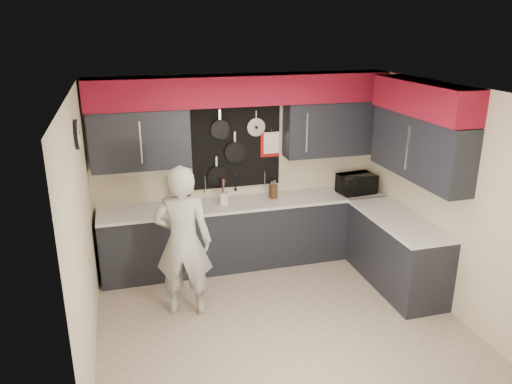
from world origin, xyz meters
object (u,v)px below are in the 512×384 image
object	(u,v)px
microwave	(356,184)
utensil_crock	(224,198)
person	(183,242)
coffee_maker	(183,195)
knife_block	(273,191)

from	to	relation	value
microwave	utensil_crock	xyz separation A→B (m)	(-1.91, 0.07, -0.06)
utensil_crock	person	size ratio (longest dim) A/B	0.09
coffee_maker	person	xyz separation A→B (m)	(-0.14, -0.99, -0.21)
microwave	knife_block	size ratio (longest dim) A/B	2.49
knife_block	coffee_maker	world-z (taller)	coffee_maker
knife_block	microwave	bearing A→B (deg)	-16.30
utensil_crock	knife_block	bearing A→B (deg)	3.43
knife_block	utensil_crock	xyz separation A→B (m)	(-0.71, -0.04, -0.02)
knife_block	person	world-z (taller)	person
knife_block	person	size ratio (longest dim) A/B	0.11
utensil_crock	coffee_maker	size ratio (longest dim) A/B	0.44
coffee_maker	person	world-z (taller)	person
knife_block	utensil_crock	bearing A→B (deg)	172.24
microwave	utensil_crock	world-z (taller)	microwave
utensil_crock	coffee_maker	bearing A→B (deg)	-178.27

